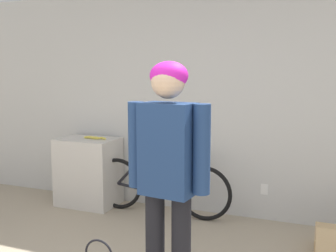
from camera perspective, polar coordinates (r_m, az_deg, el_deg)
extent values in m
cube|color=silver|center=(4.52, 7.33, 3.39)|extent=(8.00, 0.06, 2.60)
cube|color=white|center=(4.56, 13.81, -8.91)|extent=(0.08, 0.01, 0.12)
cube|color=beige|center=(5.02, -11.45, -6.49)|extent=(0.72, 0.51, 0.83)
cylinder|color=black|center=(2.89, -1.88, -17.45)|extent=(0.13, 0.13, 0.83)
cube|color=navy|center=(2.62, 0.00, -3.37)|extent=(0.38, 0.26, 0.62)
cylinder|color=navy|center=(2.71, -4.60, -2.69)|extent=(0.11, 0.11, 0.59)
cylinder|color=navy|center=(2.54, 4.91, -3.40)|extent=(0.11, 0.11, 0.59)
sphere|color=#DBB28E|center=(2.57, 0.00, 6.45)|extent=(0.22, 0.22, 0.22)
ellipsoid|color=#D11EAD|center=(2.59, 0.14, 7.32)|extent=(0.26, 0.23, 0.19)
torus|color=black|center=(4.83, -7.25, -8.28)|extent=(0.62, 0.05, 0.62)
torus|color=black|center=(4.44, 5.31, -9.70)|extent=(0.62, 0.05, 0.62)
cylinder|color=black|center=(4.74, -5.04, -8.83)|extent=(0.41, 0.04, 0.08)
cylinder|color=black|center=(4.72, -5.66, -6.58)|extent=(0.33, 0.04, 0.35)
cylinder|color=black|center=(4.64, -3.37, -7.11)|extent=(0.14, 0.04, 0.38)
cylinder|color=black|center=(4.52, 0.41, -7.59)|extent=(0.56, 0.05, 0.39)
cylinder|color=black|center=(4.49, -0.24, -5.23)|extent=(0.65, 0.04, 0.05)
cylinder|color=black|center=(4.41, 4.52, -7.69)|extent=(0.16, 0.04, 0.32)
cylinder|color=black|center=(4.38, 3.98, -5.29)|extent=(0.07, 0.03, 0.08)
cylinder|color=black|center=(4.36, 4.23, -4.93)|extent=(0.03, 0.46, 0.02)
ellipsoid|color=black|center=(4.61, -4.00, -4.55)|extent=(0.22, 0.08, 0.05)
ellipsoid|color=#EAD64C|center=(4.86, -10.50, -1.70)|extent=(0.15, 0.03, 0.03)
ellipsoid|color=#EAD64C|center=(4.93, -11.37, -1.60)|extent=(0.14, 0.09, 0.03)
ellipsoid|color=#EAD64C|center=(4.82, -9.42, -1.75)|extent=(0.13, 0.09, 0.03)
sphere|color=brown|center=(4.96, -11.80, -1.54)|extent=(0.02, 0.02, 0.02)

